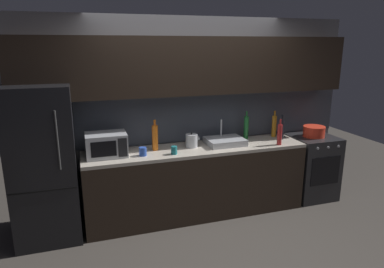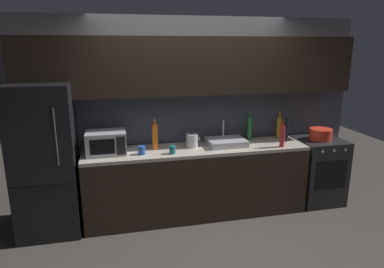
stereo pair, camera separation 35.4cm
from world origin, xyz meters
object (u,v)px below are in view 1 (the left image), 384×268
object	(u,v)px
mug_teal	(174,150)
refrigerator	(44,164)
wine_bottle_amber	(274,126)
wine_bottle_red	(280,134)
oven_range	(311,167)
wine_bottle_orange	(155,137)
cooking_pot	(314,131)
microwave	(106,145)
kettle	(192,141)
wine_bottle_green	(246,127)
mug_blue	(143,152)
wine_bottle_dark	(281,129)

from	to	relation	value
mug_teal	refrigerator	bearing A→B (deg)	173.57
wine_bottle_amber	wine_bottle_red	xyz separation A→B (m)	(-0.14, -0.37, -0.02)
oven_range	wine_bottle_orange	distance (m)	2.34
oven_range	wine_bottle_orange	bearing A→B (deg)	178.31
mug_teal	cooking_pot	bearing A→B (deg)	4.48
microwave	kettle	distance (m)	1.05
wine_bottle_red	cooking_pot	bearing A→B (deg)	16.45
oven_range	wine_bottle_green	size ratio (longest dim) A/B	2.37
cooking_pot	kettle	bearing A→B (deg)	178.40
mug_teal	mug_blue	bearing A→B (deg)	171.10
kettle	mug_teal	distance (m)	0.36
oven_range	mug_teal	size ratio (longest dim) A/B	9.37
refrigerator	cooking_pot	bearing A→B (deg)	0.00
microwave	wine_bottle_red	distance (m)	2.16
wine_bottle_dark	mug_blue	xyz separation A→B (m)	(-1.93, -0.14, -0.09)
refrigerator	kettle	distance (m)	1.73
refrigerator	wine_bottle_orange	world-z (taller)	refrigerator
wine_bottle_dark	microwave	bearing A→B (deg)	-179.66
refrigerator	wine_bottle_amber	size ratio (longest dim) A/B	4.78
wine_bottle_green	wine_bottle_orange	xyz separation A→B (m)	(-1.30, -0.14, -0.00)
microwave	cooking_pot	bearing A→B (deg)	-0.37
microwave	mug_teal	size ratio (longest dim) A/B	4.79
microwave	wine_bottle_green	size ratio (longest dim) A/B	1.21
wine_bottle_red	mug_teal	distance (m)	1.40
refrigerator	wine_bottle_red	world-z (taller)	refrigerator
wine_bottle_green	wine_bottle_red	size ratio (longest dim) A/B	1.14
wine_bottle_orange	cooking_pot	distance (m)	2.25
wine_bottle_green	mug_blue	size ratio (longest dim) A/B	3.76
wine_bottle_amber	wine_bottle_dark	xyz separation A→B (m)	(0.03, -0.14, -0.02)
refrigerator	wine_bottle_green	size ratio (longest dim) A/B	4.61
oven_range	wine_bottle_orange	size ratio (longest dim) A/B	2.38
kettle	microwave	bearing A→B (deg)	-178.27
wine_bottle_orange	cooking_pot	bearing A→B (deg)	-1.66
kettle	wine_bottle_green	size ratio (longest dim) A/B	0.50
wine_bottle_amber	wine_bottle_orange	size ratio (longest dim) A/B	0.97
microwave	cooking_pot	world-z (taller)	microwave
oven_range	wine_bottle_red	bearing A→B (deg)	-163.82
mug_teal	wine_bottle_dark	bearing A→B (deg)	7.08
kettle	wine_bottle_green	world-z (taller)	wine_bottle_green
mug_teal	wine_bottle_amber	bearing A→B (deg)	12.32
kettle	cooking_pot	bearing A→B (deg)	-1.60
microwave	mug_teal	bearing A→B (deg)	-13.40
oven_range	wine_bottle_red	distance (m)	0.93
wine_bottle_green	mug_blue	bearing A→B (deg)	-168.12
mug_blue	refrigerator	bearing A→B (deg)	174.39
wine_bottle_amber	mug_blue	size ratio (longest dim) A/B	3.62
wine_bottle_orange	refrigerator	bearing A→B (deg)	-177.04
wine_bottle_red	mug_teal	bearing A→B (deg)	178.42
wine_bottle_red	cooking_pot	size ratio (longest dim) A/B	1.11
refrigerator	oven_range	world-z (taller)	refrigerator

